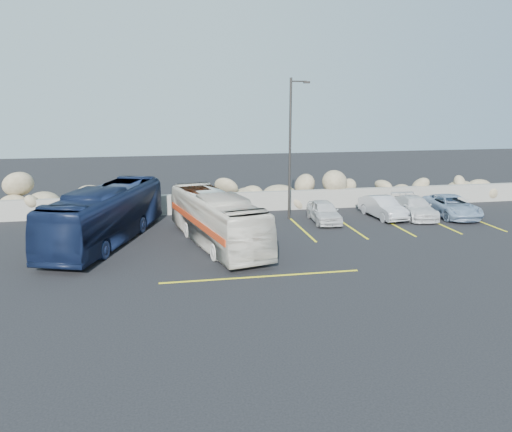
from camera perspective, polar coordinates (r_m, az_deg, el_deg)
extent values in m
plane|color=black|center=(19.87, 3.61, -6.95)|extent=(90.00, 90.00, 0.00)
cube|color=gray|center=(31.06, -1.83, 1.62)|extent=(60.00, 0.40, 1.20)
cube|color=yellow|center=(26.07, -5.55, -2.05)|extent=(0.12, 5.00, 0.01)
cube|color=yellow|center=(26.98, 5.30, -1.52)|extent=(0.12, 5.00, 0.01)
cube|color=yellow|center=(27.83, 10.66, -1.24)|extent=(0.12, 5.00, 0.01)
cube|color=yellow|center=(28.86, 15.48, -0.97)|extent=(0.12, 5.00, 0.01)
cube|color=yellow|center=(30.09, 19.93, -0.72)|extent=(0.12, 5.00, 0.01)
cube|color=yellow|center=(31.48, 24.01, -0.49)|extent=(0.12, 5.00, 0.01)
cube|color=yellow|center=(19.84, 0.64, -6.93)|extent=(8.00, 0.12, 0.01)
cylinder|color=#2E2C29|center=(28.62, 3.90, 7.49)|extent=(0.14, 0.14, 8.00)
cylinder|color=#2E2C29|center=(28.61, 4.92, 15.09)|extent=(0.90, 0.08, 0.08)
cube|color=#2E2C29|center=(28.74, 5.82, 14.96)|extent=(0.35, 0.18, 0.12)
imported|color=silver|center=(23.89, -4.54, -0.35)|extent=(4.10, 9.24, 2.51)
imported|color=#0F1934|center=(25.24, -16.79, 0.12)|extent=(5.36, 10.05, 2.74)
imported|color=silver|center=(28.64, 7.78, 0.53)|extent=(1.66, 3.68, 1.23)
imported|color=#B9B9BF|center=(30.32, 14.30, 0.97)|extent=(1.69, 3.91, 1.25)
imported|color=silver|center=(30.99, 17.66, 0.97)|extent=(2.06, 4.29, 1.20)
imported|color=#8098B6|center=(31.93, 21.47, 1.07)|extent=(2.38, 4.64, 1.25)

